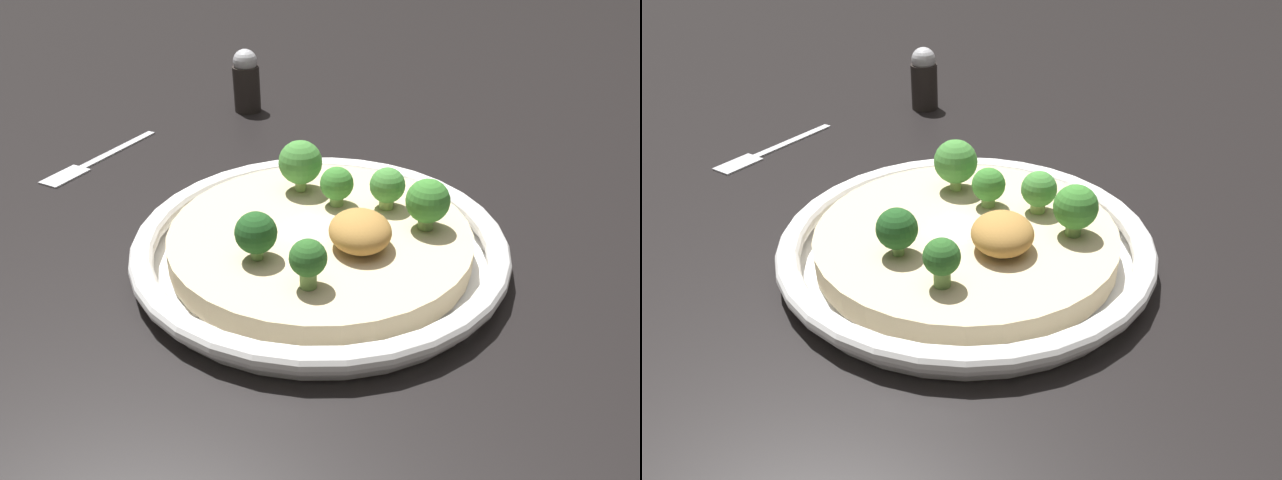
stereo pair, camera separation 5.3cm
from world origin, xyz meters
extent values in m
plane|color=black|center=(0.00, 0.00, 0.00)|extent=(6.00, 6.00, 0.00)
cylinder|color=white|center=(0.00, 0.00, 0.00)|extent=(0.30, 0.30, 0.01)
torus|color=white|center=(0.00, 0.00, 0.02)|extent=(0.32, 0.32, 0.02)
cylinder|color=#CCB78E|center=(0.00, 0.00, 0.02)|extent=(0.26, 0.26, 0.02)
cone|color=white|center=(0.00, 0.01, 0.04)|extent=(0.04, 0.04, 0.02)
ellipsoid|color=#A37538|center=(-0.03, -0.03, 0.04)|extent=(0.06, 0.05, 0.03)
cylinder|color=#668E47|center=(-0.01, -0.09, 0.04)|extent=(0.02, 0.02, 0.02)
sphere|color=#387A2D|center=(-0.01, -0.09, 0.06)|extent=(0.04, 0.04, 0.04)
cylinder|color=#668E47|center=(0.04, -0.02, 0.04)|extent=(0.02, 0.02, 0.02)
sphere|color=#387A2D|center=(0.04, -0.02, 0.05)|extent=(0.03, 0.03, 0.03)
cylinder|color=#668E47|center=(-0.04, 0.05, 0.04)|extent=(0.01, 0.01, 0.02)
sphere|color=#1E4C1E|center=(-0.04, 0.05, 0.05)|extent=(0.03, 0.03, 0.03)
cylinder|color=#84A856|center=(0.07, 0.01, 0.04)|extent=(0.01, 0.01, 0.02)
sphere|color=#428438|center=(0.07, 0.01, 0.06)|extent=(0.04, 0.04, 0.04)
cylinder|color=#668E47|center=(-0.08, 0.02, 0.04)|extent=(0.02, 0.02, 0.02)
sphere|color=#285B23|center=(-0.08, 0.02, 0.05)|extent=(0.03, 0.03, 0.03)
cylinder|color=#84A856|center=(0.03, -0.06, 0.04)|extent=(0.02, 0.02, 0.02)
sphere|color=#428438|center=(0.03, -0.06, 0.05)|extent=(0.03, 0.03, 0.03)
cube|color=#B7B7BC|center=(0.26, 0.21, 0.00)|extent=(0.10, 0.07, 0.00)
cube|color=#B7B7BC|center=(0.19, 0.26, 0.00)|extent=(0.06, 0.05, 0.00)
cylinder|color=black|center=(0.37, 0.06, 0.03)|extent=(0.04, 0.04, 0.06)
sphere|color=#B2B2B7|center=(0.37, 0.06, 0.07)|extent=(0.03, 0.03, 0.03)
camera|label=1|loc=(-0.45, 0.05, 0.30)|focal=35.00mm
camera|label=2|loc=(-0.45, 0.00, 0.30)|focal=35.00mm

